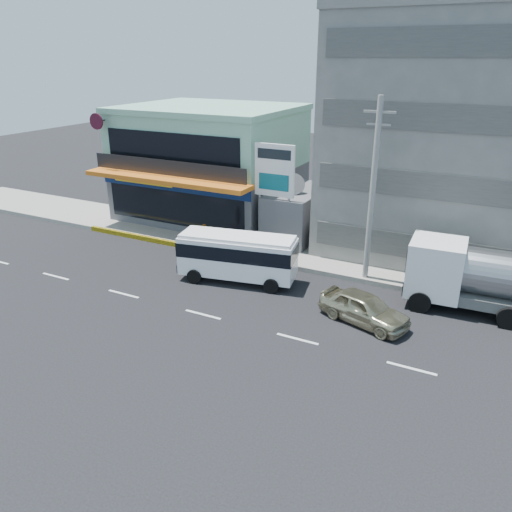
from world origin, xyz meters
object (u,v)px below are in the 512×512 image
(concrete_building, at_px, (474,141))
(sedan, at_px, (364,308))
(utility_pole_near, at_px, (373,192))
(minibus, at_px, (237,254))
(motorcycle_rider, at_px, (206,245))
(shop_building, at_px, (211,166))
(tanker_truck, at_px, (493,279))
(satellite_dish, at_px, (293,192))
(billboard, at_px, (274,177))

(concrete_building, distance_m, sedan, 13.97)
(utility_pole_near, bearing_deg, minibus, -153.87)
(minibus, height_order, motorcycle_rider, minibus)
(utility_pole_near, distance_m, minibus, 7.96)
(shop_building, xyz_separation_m, sedan, (15.19, -11.12, -3.25))
(utility_pole_near, bearing_deg, motorcycle_rider, -176.61)
(minibus, relative_size, motorcycle_rider, 3.31)
(minibus, xyz_separation_m, tanker_truck, (12.77, 2.22, 0.20))
(concrete_building, xyz_separation_m, utility_pole_near, (-4.00, -7.60, -1.85))
(tanker_truck, bearing_deg, shop_building, 159.88)
(satellite_dish, xyz_separation_m, minibus, (-0.40, -6.74, -1.96))
(shop_building, distance_m, billboard, 8.92)
(shop_building, bearing_deg, minibus, -51.87)
(tanker_truck, bearing_deg, motorcycle_rider, 178.90)
(tanker_truck, distance_m, motorcycle_rider, 16.53)
(shop_building, relative_size, minibus, 1.84)
(concrete_building, relative_size, satellite_dish, 10.67)
(satellite_dish, height_order, minibus, satellite_dish)
(concrete_building, distance_m, satellite_dish, 11.30)
(shop_building, height_order, tanker_truck, shop_building)
(minibus, bearing_deg, sedan, -10.70)
(utility_pole_near, bearing_deg, tanker_truck, -8.20)
(billboard, height_order, utility_pole_near, utility_pole_near)
(utility_pole_near, bearing_deg, satellite_dish, 149.04)
(shop_building, xyz_separation_m, concrete_building, (18.00, 1.05, 3.00))
(sedan, xyz_separation_m, tanker_truck, (5.18, 3.65, 1.06))
(tanker_truck, xyz_separation_m, motorcycle_rider, (-16.48, 0.32, -1.14))
(tanker_truck, bearing_deg, billboard, 168.07)
(sedan, relative_size, motorcycle_rider, 2.17)
(billboard, height_order, motorcycle_rider, billboard)
(shop_building, distance_m, minibus, 12.54)
(satellite_dish, bearing_deg, sedan, -48.67)
(concrete_building, xyz_separation_m, motorcycle_rider, (-14.12, -8.20, -6.33))
(sedan, bearing_deg, billboard, 67.74)
(minibus, bearing_deg, satellite_dish, 86.61)
(billboard, height_order, sedan, billboard)
(satellite_dish, relative_size, motorcycle_rider, 0.74)
(shop_building, bearing_deg, tanker_truck, -20.12)
(concrete_building, height_order, sedan, concrete_building)
(minibus, bearing_deg, utility_pole_near, 26.13)
(minibus, bearing_deg, billboard, 91.17)
(shop_building, height_order, motorcycle_rider, shop_building)
(minibus, relative_size, tanker_truck, 0.78)
(billboard, xyz_separation_m, sedan, (7.69, -6.37, -4.18))
(shop_building, xyz_separation_m, minibus, (7.60, -9.68, -2.38))
(motorcycle_rider, bearing_deg, concrete_building, 30.15)
(concrete_building, relative_size, minibus, 2.37)
(satellite_dish, bearing_deg, motorcycle_rider, -134.44)
(motorcycle_rider, bearing_deg, satellite_dish, 45.56)
(billboard, relative_size, motorcycle_rider, 3.39)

